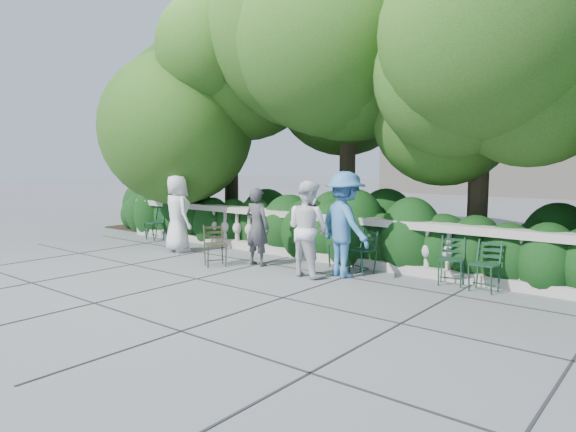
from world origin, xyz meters
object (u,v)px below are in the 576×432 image
Objects in this scene: person_older_blue at (345,224)px; chair_d at (337,268)px; person_woman_grey at (257,227)px; chair_c at (356,274)px; person_casual_man at (308,229)px; chair_a at (150,240)px; chair_weathered at (217,267)px; person_businessman at (177,213)px; chair_e at (449,287)px; chair_f at (480,293)px.

chair_d is at bearing -25.13° from person_older_blue.
person_older_blue is at bearing -172.62° from person_woman_grey.
person_casual_man is (-0.64, -0.67, 0.88)m from chair_c.
chair_a is at bearing -178.88° from chair_d.
chair_weathered is (-2.48, -1.21, 0.00)m from chair_c.
chair_c is at bearing -21.27° from chair_d.
person_woman_grey is 1.36m from person_casual_man.
person_businessman is 1.02× the size of person_casual_man.
person_casual_man reaches higher than person_woman_grey.
person_businessman is at bearing -169.28° from chair_d.
chair_a is 8.09m from chair_e.
chair_c is 0.53× the size of person_woman_grey.
person_woman_grey is at bearing -4.39° from chair_a.
person_businessman is at bearing 5.40° from person_casual_man.
person_businessman is (-3.91, -0.77, 0.90)m from chair_d.
chair_c is at bearing -32.46° from chair_weathered.
person_casual_man is 0.68m from person_older_blue.
chair_f is at bearing -23.14° from chair_e.
person_woman_grey reaches higher than chair_a.
chair_f and chair_weathered have the same top height.
person_casual_man is (5.73, -0.72, 0.88)m from chair_a.
chair_weathered is 0.48× the size of person_casual_man.
person_businessman reaches higher than chair_f.
chair_e and chair_f have the same top height.
chair_d and chair_e have the same top height.
person_older_blue is at bearing 0.29° from chair_a.
chair_a is 0.47× the size of person_businessman.
chair_d is 2.28m from chair_e.
person_casual_man is (1.36, -0.12, 0.09)m from person_woman_grey.
person_businessman is (-1.99, 0.65, 0.90)m from chair_weathered.
chair_weathered is 0.53× the size of person_woman_grey.
chair_c is 2.76m from chair_weathered.
chair_a is 2.19m from person_businessman.
person_casual_man is at bearing -3.75° from chair_a.
person_older_blue is at bearing -47.13° from chair_d.
chair_e is at bearing 174.26° from chair_f.
person_casual_man is 0.91× the size of person_older_blue.
chair_c is 1.00× the size of chair_f.
chair_d is 2.39m from chair_weathered.
person_businessman reaches higher than chair_c.
chair_weathered is 1.14m from person_woman_grey.
person_casual_man is at bearing -174.44° from chair_e.
person_woman_grey is (0.48, 0.66, 0.79)m from chair_weathered.
chair_c is at bearing -174.52° from chair_f.
chair_c is at bearing 171.61° from chair_e.
person_woman_grey is 0.90× the size of person_casual_man.
person_casual_man is at bearing -95.67° from chair_d.
chair_a is at bearing -8.06° from person_woman_grey.
person_older_blue reaches higher than chair_weathered.
chair_weathered is at bearing -14.57° from chair_a.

